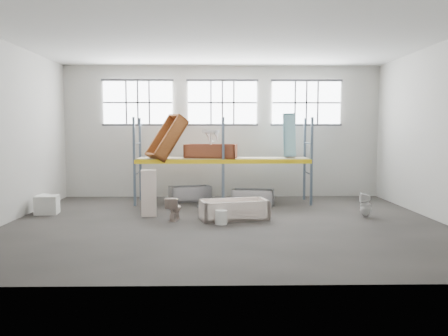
{
  "coord_description": "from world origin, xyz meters",
  "views": [
    {
      "loc": [
        -0.25,
        -12.18,
        2.55
      ],
      "look_at": [
        0.0,
        1.5,
        1.4
      ],
      "focal_mm": 35.89,
      "sensor_mm": 36.0,
      "label": 1
    }
  ],
  "objects_px": {
    "rust_tub_flat": "(211,151)",
    "carton_near": "(47,205)",
    "bathtub_beige": "(234,210)",
    "steel_tub_right": "(253,197)",
    "bucket": "(221,217)",
    "toilet_beige": "(174,208)",
    "blue_tub_upright": "(289,135)",
    "cistern_tall": "(149,193)",
    "toilet_white": "(366,205)",
    "steel_tub_left": "(190,194)"
  },
  "relations": [
    {
      "from": "steel_tub_right",
      "to": "carton_near",
      "type": "bearing_deg",
      "value": -165.96
    },
    {
      "from": "rust_tub_flat",
      "to": "carton_near",
      "type": "xyz_separation_m",
      "value": [
        -5.0,
        -1.99,
        -1.54
      ]
    },
    {
      "from": "toilet_beige",
      "to": "cistern_tall",
      "type": "distance_m",
      "value": 1.06
    },
    {
      "from": "rust_tub_flat",
      "to": "toilet_white",
      "type": "bearing_deg",
      "value": -30.03
    },
    {
      "from": "toilet_white",
      "to": "rust_tub_flat",
      "type": "relative_size",
      "value": 0.4
    },
    {
      "from": "rust_tub_flat",
      "to": "bucket",
      "type": "relative_size",
      "value": 4.59
    },
    {
      "from": "toilet_beige",
      "to": "cistern_tall",
      "type": "relative_size",
      "value": 0.48
    },
    {
      "from": "toilet_white",
      "to": "steel_tub_right",
      "type": "height_order",
      "value": "toilet_white"
    },
    {
      "from": "steel_tub_left",
      "to": "bathtub_beige",
      "type": "bearing_deg",
      "value": -66.68
    },
    {
      "from": "toilet_beige",
      "to": "rust_tub_flat",
      "type": "relative_size",
      "value": 0.38
    },
    {
      "from": "cistern_tall",
      "to": "steel_tub_left",
      "type": "relative_size",
      "value": 0.95
    },
    {
      "from": "bucket",
      "to": "bathtub_beige",
      "type": "bearing_deg",
      "value": 62.13
    },
    {
      "from": "cistern_tall",
      "to": "steel_tub_right",
      "type": "bearing_deg",
      "value": 24.45
    },
    {
      "from": "blue_tub_upright",
      "to": "carton_near",
      "type": "height_order",
      "value": "blue_tub_upright"
    },
    {
      "from": "toilet_beige",
      "to": "steel_tub_right",
      "type": "distance_m",
      "value": 3.61
    },
    {
      "from": "steel_tub_left",
      "to": "rust_tub_flat",
      "type": "xyz_separation_m",
      "value": [
        0.77,
        -0.49,
        1.55
      ]
    },
    {
      "from": "blue_tub_upright",
      "to": "bucket",
      "type": "height_order",
      "value": "blue_tub_upright"
    },
    {
      "from": "steel_tub_right",
      "to": "toilet_beige",
      "type": "bearing_deg",
      "value": -133.19
    },
    {
      "from": "bathtub_beige",
      "to": "rust_tub_flat",
      "type": "xyz_separation_m",
      "value": [
        -0.69,
        2.9,
        1.54
      ]
    },
    {
      "from": "toilet_beige",
      "to": "blue_tub_upright",
      "type": "distance_m",
      "value": 5.38
    },
    {
      "from": "steel_tub_right",
      "to": "blue_tub_upright",
      "type": "height_order",
      "value": "blue_tub_upright"
    },
    {
      "from": "toilet_beige",
      "to": "carton_near",
      "type": "distance_m",
      "value": 4.11
    },
    {
      "from": "toilet_white",
      "to": "cistern_tall",
      "type": "bearing_deg",
      "value": -82.46
    },
    {
      "from": "bathtub_beige",
      "to": "steel_tub_left",
      "type": "bearing_deg",
      "value": 100.33
    },
    {
      "from": "cistern_tall",
      "to": "bucket",
      "type": "xyz_separation_m",
      "value": [
        2.14,
        -1.21,
        -0.5
      ]
    },
    {
      "from": "steel_tub_left",
      "to": "steel_tub_right",
      "type": "height_order",
      "value": "steel_tub_left"
    },
    {
      "from": "bathtub_beige",
      "to": "steel_tub_left",
      "type": "xyz_separation_m",
      "value": [
        -1.46,
        3.39,
        -0.01
      ]
    },
    {
      "from": "bucket",
      "to": "carton_near",
      "type": "bearing_deg",
      "value": 163.05
    },
    {
      "from": "toilet_white",
      "to": "rust_tub_flat",
      "type": "xyz_separation_m",
      "value": [
        -4.59,
        2.66,
        1.46
      ]
    },
    {
      "from": "toilet_beige",
      "to": "bucket",
      "type": "distance_m",
      "value": 1.48
    },
    {
      "from": "steel_tub_left",
      "to": "carton_near",
      "type": "relative_size",
      "value": 2.23
    },
    {
      "from": "cistern_tall",
      "to": "rust_tub_flat",
      "type": "relative_size",
      "value": 0.78
    },
    {
      "from": "steel_tub_left",
      "to": "bucket",
      "type": "height_order",
      "value": "steel_tub_left"
    },
    {
      "from": "carton_near",
      "to": "steel_tub_right",
      "type": "bearing_deg",
      "value": 14.04
    },
    {
      "from": "bathtub_beige",
      "to": "steel_tub_right",
      "type": "bearing_deg",
      "value": 60.32
    },
    {
      "from": "toilet_beige",
      "to": "steel_tub_right",
      "type": "height_order",
      "value": "toilet_beige"
    },
    {
      "from": "rust_tub_flat",
      "to": "blue_tub_upright",
      "type": "distance_m",
      "value": 2.85
    },
    {
      "from": "toilet_beige",
      "to": "carton_near",
      "type": "bearing_deg",
      "value": -3.4
    },
    {
      "from": "steel_tub_left",
      "to": "bucket",
      "type": "relative_size",
      "value": 3.76
    },
    {
      "from": "carton_near",
      "to": "rust_tub_flat",
      "type": "bearing_deg",
      "value": 21.66
    },
    {
      "from": "steel_tub_right",
      "to": "bucket",
      "type": "height_order",
      "value": "steel_tub_right"
    },
    {
      "from": "bucket",
      "to": "steel_tub_right",
      "type": "bearing_deg",
      "value": 70.72
    },
    {
      "from": "rust_tub_flat",
      "to": "bathtub_beige",
      "type": "bearing_deg",
      "value": -76.57
    },
    {
      "from": "steel_tub_left",
      "to": "blue_tub_upright",
      "type": "relative_size",
      "value": 0.98
    },
    {
      "from": "rust_tub_flat",
      "to": "carton_near",
      "type": "relative_size",
      "value": 2.73
    },
    {
      "from": "toilet_white",
      "to": "steel_tub_left",
      "type": "relative_size",
      "value": 0.49
    },
    {
      "from": "rust_tub_flat",
      "to": "toilet_beige",
      "type": "bearing_deg",
      "value": -108.73
    },
    {
      "from": "steel_tub_left",
      "to": "bucket",
      "type": "bearing_deg",
      "value": -75.13
    },
    {
      "from": "steel_tub_right",
      "to": "blue_tub_upright",
      "type": "xyz_separation_m",
      "value": [
        1.33,
        0.58,
        2.13
      ]
    },
    {
      "from": "rust_tub_flat",
      "to": "blue_tub_upright",
      "type": "xyz_separation_m",
      "value": [
        2.78,
        0.21,
        0.57
      ]
    }
  ]
}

